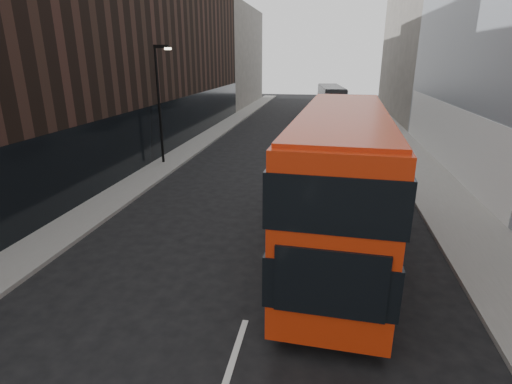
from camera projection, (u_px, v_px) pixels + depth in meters
The scene contains 11 objects.
sidewalk_right at pixel (404, 149), 29.35m from camera, with size 3.00×80.00×0.15m, color slate.
sidewalk_left at pixel (201, 141), 31.89m from camera, with size 2.00×80.00×0.15m, color slate.
building_victorian at pixel (421, 26), 43.37m from camera, with size 6.50×24.00×21.00m.
building_left_mid at pixel (176, 51), 34.90m from camera, with size 5.00×24.00×14.00m, color black.
building_left_far at pixel (233, 57), 55.59m from camera, with size 5.00×20.00×13.00m, color #605B55.
street_lamp at pixel (160, 97), 24.08m from camera, with size 1.06×0.22×7.00m.
red_bus at pixel (340, 174), 13.49m from camera, with size 3.45×12.19×4.87m.
grey_bus at pixel (331, 100), 46.10m from camera, with size 3.43×10.47×3.33m.
car_a at pixel (316, 154), 25.14m from camera, with size 1.62×4.02×1.37m, color black.
car_b at pixel (360, 162), 23.23m from camera, with size 1.43×4.10×1.35m, color #93969B.
car_c at pixel (321, 126), 34.94m from camera, with size 2.12×5.21×1.51m, color black.
Camera 1 is at (1.77, -5.27, 6.47)m, focal length 28.00 mm.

